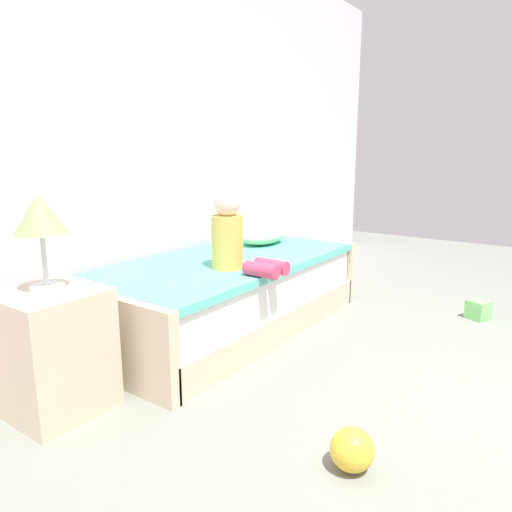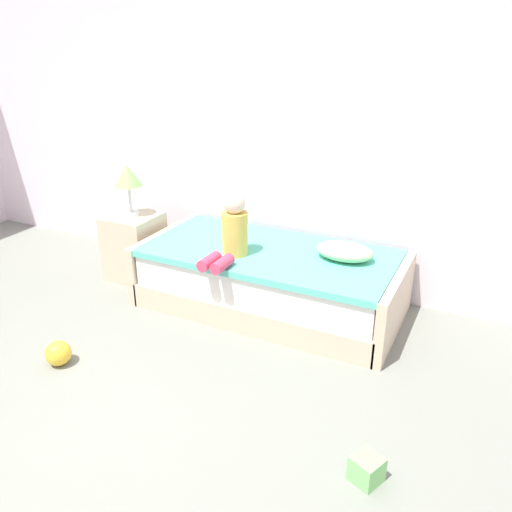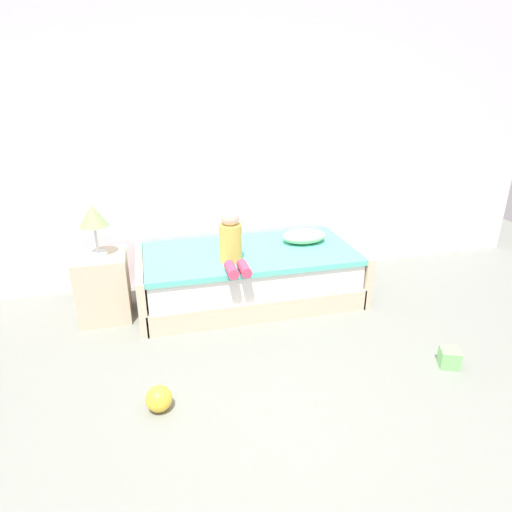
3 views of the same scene
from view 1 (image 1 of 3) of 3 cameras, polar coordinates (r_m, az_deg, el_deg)
wall_rear at (r=3.49m, az=-14.15°, el=15.74°), size 7.20×0.10×2.90m
bed at (r=3.37m, az=-3.48°, el=-4.51°), size 2.11×1.00×0.50m
nightstand at (r=2.50m, az=-23.23°, el=-10.48°), size 0.44×0.44×0.60m
table_lamp at (r=2.34m, az=-24.58°, el=4.08°), size 0.24×0.24×0.45m
child_figure at (r=2.96m, az=-2.76°, el=2.23°), size 0.20×0.51×0.50m
pillow at (r=3.81m, az=0.77°, el=2.44°), size 0.44×0.30×0.13m
toy_ball at (r=2.04m, az=11.51°, el=-21.90°), size 0.18×0.18×0.18m
toy_block at (r=3.94m, az=25.24°, el=-5.88°), size 0.19×0.19×0.14m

